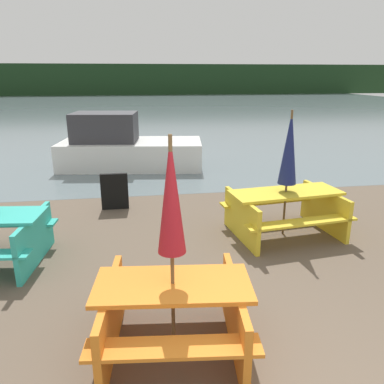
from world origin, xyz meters
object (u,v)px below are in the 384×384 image
(umbrella_crimson, at_px, (171,198))
(signboard, at_px, (115,192))
(picnic_table_yellow, at_px, (285,208))
(umbrella_navy, at_px, (289,148))
(boat, at_px, (125,147))
(picnic_table_orange, at_px, (173,309))

(umbrella_crimson, relative_size, signboard, 2.91)
(picnic_table_yellow, relative_size, umbrella_navy, 0.96)
(boat, bearing_deg, picnic_table_orange, -78.25)
(picnic_table_orange, bearing_deg, boat, 94.36)
(umbrella_navy, bearing_deg, umbrella_crimson, -130.44)
(picnic_table_orange, xyz_separation_m, umbrella_crimson, (0.00, 0.00, 1.16))
(picnic_table_yellow, xyz_separation_m, umbrella_navy, (-0.00, -0.00, 1.04))
(picnic_table_orange, height_order, picnic_table_yellow, picnic_table_yellow)
(umbrella_crimson, bearing_deg, picnic_table_yellow, 49.56)
(picnic_table_orange, height_order, umbrella_crimson, umbrella_crimson)
(signboard, bearing_deg, picnic_table_yellow, -30.23)
(picnic_table_yellow, height_order, boat, boat)
(signboard, bearing_deg, umbrella_navy, -30.23)
(picnic_table_yellow, xyz_separation_m, signboard, (-2.95, 1.72, -0.09))
(umbrella_navy, bearing_deg, signboard, 149.77)
(picnic_table_yellow, xyz_separation_m, umbrella_crimson, (-2.19, -2.57, 1.14))
(picnic_table_yellow, height_order, umbrella_navy, umbrella_navy)
(umbrella_crimson, bearing_deg, picnic_table_orange, 0.00)
(picnic_table_yellow, distance_m, umbrella_crimson, 3.56)
(umbrella_crimson, height_order, umbrella_navy, umbrella_crimson)
(umbrella_crimson, height_order, signboard, umbrella_crimson)
(picnic_table_yellow, height_order, signboard, picnic_table_yellow)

